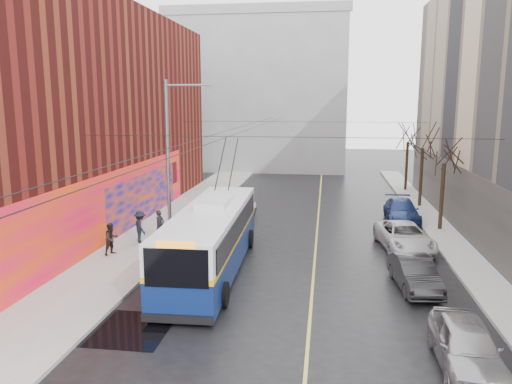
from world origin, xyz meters
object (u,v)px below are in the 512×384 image
trolleybus (211,238)px  parked_car_a (466,346)px  following_car (239,209)px  pedestrian_b (112,239)px  parked_car_c (404,237)px  parked_car_d (402,211)px  tree_mid (423,138)px  streetlight_pole (171,160)px  parked_car_b (415,273)px  tree_far (408,133)px  pedestrian_c (140,227)px  tree_near (445,151)px  pedestrian_a (160,226)px

trolleybus → parked_car_a: 12.09m
following_car → pedestrian_b: bearing=-110.1°
parked_car_c → parked_car_d: size_ratio=1.03×
trolleybus → parked_car_a: trolleybus is taller
tree_mid → parked_car_c: (-2.78, -11.33, -4.53)m
parked_car_d → pedestrian_b: bearing=-147.1°
parked_car_c → parked_car_d: 6.58m
streetlight_pole → parked_car_b: 13.32m
trolleybus → parked_car_d: 15.39m
trolleybus → following_car: 10.65m
tree_mid → tree_far: size_ratio=1.02×
tree_mid → pedestrian_c: 21.67m
parked_car_b → parked_car_d: size_ratio=0.82×
parked_car_d → parked_car_a: bearing=-91.9°
tree_far → parked_car_d: 12.75m
tree_near → pedestrian_b: 19.87m
tree_far → parked_car_d: size_ratio=1.31×
parked_car_c → pedestrian_b: 15.44m
following_car → pedestrian_b: size_ratio=2.37×
tree_near → tree_mid: (0.00, 7.00, 0.28)m
pedestrian_c → parked_car_a: bearing=-166.2°
parked_car_d → pedestrian_b: 18.73m
tree_near → parked_car_b: tree_near is taller
parked_car_d → tree_far: bearing=80.9°
streetlight_pole → tree_near: streetlight_pole is taller
parked_car_a → tree_mid: bearing=84.2°
parked_car_a → parked_car_d: parked_car_a is taller
pedestrian_a → pedestrian_c: pedestrian_c is taller
tree_near → tree_mid: bearing=90.0°
streetlight_pole → pedestrian_c: size_ratio=5.00×
tree_far → trolleybus: tree_far is taller
pedestrian_c → parked_car_d: bearing=-101.3°
tree_mid → pedestrian_a: tree_mid is taller
streetlight_pole → parked_car_b: size_ratio=2.19×
parked_car_b → parked_car_d: parked_car_d is taller
parked_car_d → pedestrian_a: 15.94m
parked_car_c → pedestrian_c: 14.42m
tree_mid → pedestrian_c: bearing=-143.8°
tree_far → pedestrian_c: tree_far is taller
parked_car_d → tree_mid: bearing=67.8°
following_car → trolleybus: bearing=-78.7°
pedestrian_b → tree_mid: bearing=-20.3°
tree_near → pedestrian_a: bearing=-162.8°
parked_car_c → parked_car_b: bearing=-101.8°
tree_near → parked_car_a: tree_near is taller
tree_far → parked_car_c: tree_far is taller
following_car → pedestrian_c: bearing=-113.5°
tree_far → parked_car_c: bearing=-98.6°
trolleybus → pedestrian_a: 5.79m
trolleybus → parked_car_b: trolleybus is taller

